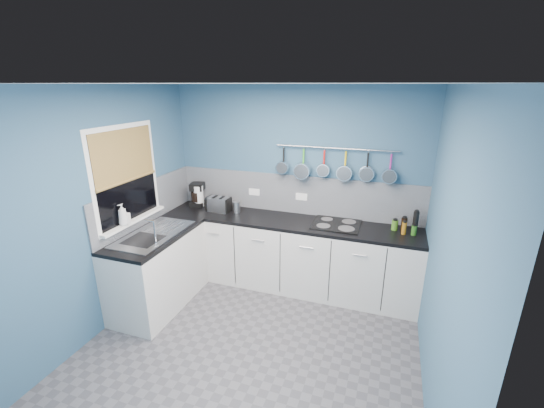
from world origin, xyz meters
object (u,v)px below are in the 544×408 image
Objects in this scene: soap_bottle_a at (122,215)px; canister at (236,207)px; soap_bottle_b at (125,216)px; coffee_maker at (197,195)px; paper_towel at (199,196)px; toaster at (219,204)px; hob at (336,224)px.

soap_bottle_a reaches higher than canister.
coffee_maker is (0.20, 1.16, -0.08)m from soap_bottle_b.
soap_bottle_b is 1.18× the size of canister.
paper_towel is 0.91× the size of coffee_maker.
toaster is at bearing -171.14° from canister.
soap_bottle_b is at bearing -109.18° from coffee_maker.
coffee_maker is at bearing 80.66° from soap_bottle_a.
paper_towel is at bearing 178.14° from hob.
toaster is at bearing 62.58° from soap_bottle_a.
coffee_maker is (-0.03, 0.01, 0.01)m from paper_towel.
paper_towel is at bearing 171.20° from toaster.
soap_bottle_b is 0.31× the size of hob.
soap_bottle_a reaches higher than toaster.
coffee_maker is at bearing 170.98° from toaster.
canister is at bearing 53.70° from soap_bottle_b.
paper_towel reaches higher than canister.
soap_bottle_b is 1.22m from toaster.
paper_towel is 0.53× the size of hob.
canister is at bearing 179.42° from hob.
hob is (1.31, -0.01, -0.07)m from canister.
toaster is (0.38, -0.09, -0.07)m from coffee_maker.
paper_towel is at bearing 78.78° from soap_bottle_b.
coffee_maker reaches higher than hob.
soap_bottle_b is at bearing -113.20° from toaster.
soap_bottle_a is at bearing -108.86° from coffee_maker.
soap_bottle_a is 1.39× the size of soap_bottle_b.
canister is at bearing 54.66° from soap_bottle_a.
paper_towel is at bearing -26.06° from coffee_maker.
coffee_maker is 0.62m from canister.
soap_bottle_a is at bearing -100.85° from paper_towel.
soap_bottle_a reaches higher than soap_bottle_b.
soap_bottle_b reaches higher than hob.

